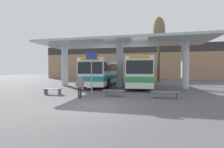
% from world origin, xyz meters
% --- Properties ---
extents(ground_plane, '(100.00, 100.00, 0.00)m').
position_xyz_m(ground_plane, '(0.00, 0.00, 0.00)').
color(ground_plane, '#565456').
extents(townhouse_backdrop, '(40.00, 0.58, 7.38)m').
position_xyz_m(townhouse_backdrop, '(0.00, 24.89, 4.30)').
color(townhouse_backdrop, '#9E7A5B').
rests_on(townhouse_backdrop, ground_plane).
extents(station_canopy, '(18.97, 5.98, 5.25)m').
position_xyz_m(station_canopy, '(0.00, 9.50, 4.46)').
color(station_canopy, silver).
rests_on(station_canopy, ground_plane).
extents(transit_bus_left_bay, '(3.03, 10.35, 3.12)m').
position_xyz_m(transit_bus_left_bay, '(-2.29, 10.67, 1.76)').
color(transit_bus_left_bay, white).
rests_on(transit_bus_left_bay, ground_plane).
extents(transit_bus_center_bay, '(3.01, 11.97, 3.22)m').
position_xyz_m(transit_bus_center_bay, '(2.16, 11.42, 1.79)').
color(transit_bus_center_bay, white).
rests_on(transit_bus_center_bay, ground_plane).
extents(waiting_bench_near_pillar, '(1.94, 0.44, 0.46)m').
position_xyz_m(waiting_bench_near_pillar, '(4.18, 3.18, 0.35)').
color(waiting_bench_near_pillar, slate).
rests_on(waiting_bench_near_pillar, ground_plane).
extents(waiting_bench_mid_platform, '(1.56, 0.44, 0.46)m').
position_xyz_m(waiting_bench_mid_platform, '(-4.48, 3.18, 0.34)').
color(waiting_bench_mid_platform, slate).
rests_on(waiting_bench_mid_platform, ground_plane).
extents(waiting_bench_far_platform, '(1.63, 0.44, 0.46)m').
position_xyz_m(waiting_bench_far_platform, '(0.55, 3.18, 0.34)').
color(waiting_bench_far_platform, slate).
rests_on(waiting_bench_far_platform, ground_plane).
extents(info_sign_platform, '(0.90, 0.09, 3.39)m').
position_xyz_m(info_sign_platform, '(-1.29, 3.57, 2.39)').
color(info_sign_platform, gray).
rests_on(info_sign_platform, ground_plane).
extents(pedestrian_waiting, '(0.58, 0.31, 1.58)m').
position_xyz_m(pedestrian_waiting, '(-1.65, 2.15, 0.96)').
color(pedestrian_waiting, black).
rests_on(pedestrian_waiting, ground_plane).
extents(poplar_tree_behind_left, '(1.87, 1.87, 10.31)m').
position_xyz_m(poplar_tree_behind_left, '(4.98, 17.09, 7.92)').
color(poplar_tree_behind_left, '#473A2B').
rests_on(poplar_tree_behind_left, ground_plane).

